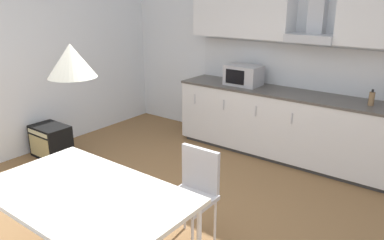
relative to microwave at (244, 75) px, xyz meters
name	(u,v)px	position (x,y,z in m)	size (l,w,h in m)	color
ground_plane	(124,240)	(0.30, -2.62, -1.07)	(7.61, 8.80, 0.02)	brown
wall_back	(276,55)	(0.30, 0.36, 0.27)	(6.09, 0.10, 2.65)	silver
kitchen_counter	(300,128)	(0.88, 0.00, -0.59)	(3.50, 0.65, 0.92)	#333333
backsplash_tile	(314,68)	(0.88, 0.30, 0.15)	(3.48, 0.02, 0.58)	silver
upper_wall_cabinets	(315,13)	(0.88, 0.14, 0.85)	(3.48, 0.40, 0.71)	silver
microwave	(244,75)	(0.00, 0.00, 0.00)	(0.48, 0.35, 0.28)	#ADADB2
bottle_brown	(372,99)	(1.69, -0.02, -0.06)	(0.06, 0.06, 0.19)	brown
dining_table	(85,197)	(0.45, -3.10, -0.34)	(1.59, 0.95, 0.76)	silver
chair_far_right	(194,188)	(0.80, -2.24, -0.52)	(0.40, 0.40, 0.87)	#B2B2B7
guitar_amp	(51,141)	(-1.89, -1.92, -0.84)	(0.52, 0.37, 0.44)	black
pendant_lamp	(71,61)	(0.45, -3.10, 0.66)	(0.32, 0.32, 0.22)	silver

